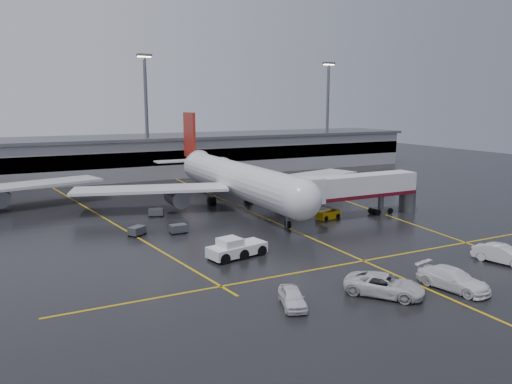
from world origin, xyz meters
name	(u,v)px	position (x,y,z in m)	size (l,w,h in m)	color
ground	(262,217)	(0.00, 0.00, 0.00)	(220.00, 220.00, 0.00)	black
apron_line_centre	(262,217)	(0.00, 0.00, 0.01)	(0.25, 90.00, 0.02)	gold
apron_line_stop	(363,261)	(0.00, -22.00, 0.01)	(60.00, 0.25, 0.02)	gold
apron_line_left	(102,217)	(-20.00, 10.00, 0.01)	(0.25, 70.00, 0.02)	gold
apron_line_right	(327,194)	(18.00, 10.00, 0.01)	(0.25, 70.00, 0.02)	gold
terminal	(163,155)	(0.00, 47.93, 4.32)	(122.00, 19.00, 8.60)	gray
light_mast_mid	(146,109)	(-5.00, 42.00, 14.47)	(3.00, 1.20, 25.45)	#595B60
light_mast_right	(328,108)	(40.00, 42.00, 14.47)	(3.00, 1.20, 25.45)	#595B60
main_airliner	(234,178)	(0.00, 9.70, 4.21)	(48.80, 45.60, 14.10)	silver
jet_bridge	(358,189)	(11.87, -6.00, 3.93)	(19.90, 3.40, 6.05)	silver
pushback_tractor	(236,249)	(-10.96, -15.07, 0.88)	(6.57, 3.72, 2.22)	white
belt_loader	(328,215)	(7.66, -4.96, 0.54)	(3.66, 2.17, 2.18)	#CA9506
service_van_a	(384,285)	(-4.28, -29.90, 0.89)	(2.96, 6.43, 1.79)	silver
service_van_b	(453,279)	(1.86, -31.49, 0.90)	(2.53, 6.21, 1.80)	white
service_van_c	(502,254)	(11.79, -28.73, 0.91)	(1.93, 5.53, 1.82)	silver
service_van_d	(292,297)	(-12.18, -28.40, 0.73)	(1.73, 4.31, 1.47)	white
baggage_cart_a	(178,228)	(-13.28, -3.31, 0.63)	(2.02, 1.32, 1.12)	#595B60
baggage_cart_b	(137,230)	(-18.01, -2.06, 0.63)	(2.38, 2.23, 1.12)	#595B60
baggage_cart_c	(156,212)	(-13.19, 6.94, 0.63)	(2.34, 1.95, 1.12)	#595B60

